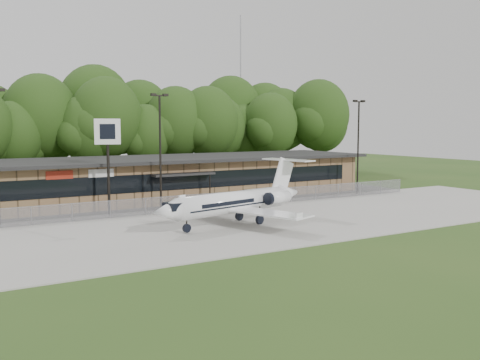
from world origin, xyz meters
TOP-DOWN VIEW (x-y plane):
  - ground at (0.00, 0.00)m, footprint 160.00×160.00m
  - apron at (0.00, 8.00)m, footprint 64.00×18.00m
  - parking_lot at (0.00, 19.50)m, footprint 50.00×9.00m
  - terminal at (-0.00, 23.94)m, footprint 41.00×11.65m
  - fence at (0.00, 15.00)m, footprint 46.00×0.04m
  - treeline at (0.00, 42.00)m, footprint 72.00×12.00m
  - radio_mast at (22.00, 48.00)m, footprint 0.20×0.20m
  - light_pole_mid at (-5.00, 16.50)m, footprint 1.55×0.30m
  - light_pole_right at (18.00, 16.50)m, footprint 1.55×0.30m
  - business_jet at (-2.64, 7.42)m, footprint 14.41×12.97m
  - pole_sign at (-9.52, 16.80)m, footprint 2.11×0.70m

SIDE VIEW (x-z plane):
  - ground at x=0.00m, z-range 0.00..0.00m
  - parking_lot at x=0.00m, z-range 0.00..0.06m
  - apron at x=0.00m, z-range 0.00..0.08m
  - fence at x=0.00m, z-range 0.02..1.54m
  - business_jet at x=-2.64m, z-range -0.69..4.18m
  - terminal at x=0.00m, z-range 0.03..4.33m
  - light_pole_mid at x=-5.00m, z-range 0.86..11.09m
  - light_pole_right at x=18.00m, z-range 0.86..11.09m
  - pole_sign at x=-9.52m, z-range 2.14..10.20m
  - treeline at x=0.00m, z-range 0.00..15.00m
  - radio_mast at x=22.00m, z-range 0.00..25.00m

